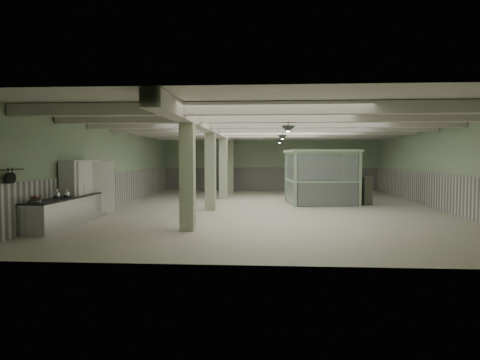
# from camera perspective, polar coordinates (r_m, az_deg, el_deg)

# --- Properties ---
(floor) EXTENTS (20.00, 20.00, 0.00)m
(floor) POSITION_cam_1_polar(r_m,az_deg,el_deg) (18.61, 4.15, -3.69)
(floor) COLOR beige
(floor) RESTS_ON ground
(ceiling) EXTENTS (14.00, 20.00, 0.02)m
(ceiling) POSITION_cam_1_polar(r_m,az_deg,el_deg) (18.54, 4.19, 7.43)
(ceiling) COLOR silver
(ceiling) RESTS_ON wall_back
(wall_back) EXTENTS (14.00, 0.02, 3.60)m
(wall_back) POSITION_cam_1_polar(r_m,az_deg,el_deg) (28.48, 4.06, 2.26)
(wall_back) COLOR #A1BA95
(wall_back) RESTS_ON floor
(wall_front) EXTENTS (14.00, 0.02, 3.60)m
(wall_front) POSITION_cam_1_polar(r_m,az_deg,el_deg) (8.49, 4.53, 0.52)
(wall_front) COLOR #A1BA95
(wall_front) RESTS_ON floor
(wall_left) EXTENTS (0.02, 20.00, 3.60)m
(wall_left) POSITION_cam_1_polar(r_m,az_deg,el_deg) (19.73, -16.63, 1.81)
(wall_left) COLOR #A1BA95
(wall_left) RESTS_ON floor
(wall_right) EXTENTS (0.02, 20.00, 3.60)m
(wall_right) POSITION_cam_1_polar(r_m,az_deg,el_deg) (19.80, 24.88, 1.66)
(wall_right) COLOR #A1BA95
(wall_right) RESTS_ON floor
(wainscot_left) EXTENTS (0.05, 19.90, 1.50)m
(wainscot_left) POSITION_cam_1_polar(r_m,az_deg,el_deg) (19.77, -16.51, -1.23)
(wainscot_left) COLOR white
(wainscot_left) RESTS_ON floor
(wainscot_right) EXTENTS (0.05, 19.90, 1.50)m
(wainscot_right) POSITION_cam_1_polar(r_m,az_deg,el_deg) (19.84, 24.74, -1.37)
(wainscot_right) COLOR white
(wainscot_right) RESTS_ON floor
(wainscot_back) EXTENTS (13.90, 0.05, 1.50)m
(wainscot_back) POSITION_cam_1_polar(r_m,az_deg,el_deg) (28.49, 4.05, 0.14)
(wainscot_back) COLOR white
(wainscot_back) RESTS_ON floor
(girder) EXTENTS (0.45, 19.90, 0.40)m
(girder) POSITION_cam_1_polar(r_m,az_deg,el_deg) (18.67, -3.56, 6.72)
(girder) COLOR beige
(girder) RESTS_ON ceiling
(beam_a) EXTENTS (13.90, 0.35, 0.32)m
(beam_a) POSITION_cam_1_polar(r_m,az_deg,el_deg) (11.05, 4.41, 9.51)
(beam_a) COLOR beige
(beam_a) RESTS_ON ceiling
(beam_b) EXTENTS (13.90, 0.35, 0.32)m
(beam_b) POSITION_cam_1_polar(r_m,az_deg,el_deg) (13.54, 4.31, 8.31)
(beam_b) COLOR beige
(beam_b) RESTS_ON ceiling
(beam_c) EXTENTS (13.90, 0.35, 0.32)m
(beam_c) POSITION_cam_1_polar(r_m,az_deg,el_deg) (16.03, 4.24, 7.48)
(beam_c) COLOR beige
(beam_c) RESTS_ON ceiling
(beam_d) EXTENTS (13.90, 0.35, 0.32)m
(beam_d) POSITION_cam_1_polar(r_m,az_deg,el_deg) (18.52, 4.19, 6.87)
(beam_d) COLOR beige
(beam_d) RESTS_ON ceiling
(beam_e) EXTENTS (13.90, 0.35, 0.32)m
(beam_e) POSITION_cam_1_polar(r_m,az_deg,el_deg) (21.02, 4.15, 6.41)
(beam_e) COLOR beige
(beam_e) RESTS_ON ceiling
(beam_f) EXTENTS (13.90, 0.35, 0.32)m
(beam_f) POSITION_cam_1_polar(r_m,az_deg,el_deg) (23.51, 4.11, 6.05)
(beam_f) COLOR beige
(beam_f) RESTS_ON ceiling
(beam_g) EXTENTS (13.90, 0.35, 0.32)m
(beam_g) POSITION_cam_1_polar(r_m,az_deg,el_deg) (26.01, 4.09, 5.76)
(beam_g) COLOR beige
(beam_g) RESTS_ON ceiling
(column_a) EXTENTS (0.42, 0.42, 3.60)m
(column_a) POSITION_cam_1_polar(r_m,az_deg,el_deg) (12.71, -7.03, 1.33)
(column_a) COLOR #A8B793
(column_a) RESTS_ON floor
(column_b) EXTENTS (0.42, 0.42, 3.60)m
(column_b) POSITION_cam_1_polar(r_m,az_deg,el_deg) (17.65, -3.96, 1.80)
(column_b) COLOR #A8B793
(column_b) RESTS_ON floor
(column_c) EXTENTS (0.42, 0.42, 3.60)m
(column_c) POSITION_cam_1_polar(r_m,az_deg,el_deg) (22.61, -2.24, 2.07)
(column_c) COLOR #A8B793
(column_c) RESTS_ON floor
(column_d) EXTENTS (0.42, 0.42, 3.60)m
(column_d) POSITION_cam_1_polar(r_m,az_deg,el_deg) (26.59, -1.33, 2.21)
(column_d) COLOR #A8B793
(column_d) RESTS_ON floor
(hook_rail) EXTENTS (0.02, 1.20, 0.02)m
(hook_rail) POSITION_cam_1_polar(r_m,az_deg,el_deg) (12.85, -28.26, 1.23)
(hook_rail) COLOR black
(hook_rail) RESTS_ON wall_left
(pendant_front) EXTENTS (0.44, 0.44, 0.22)m
(pendant_front) POSITION_cam_1_polar(r_m,az_deg,el_deg) (13.52, 6.44, 6.73)
(pendant_front) COLOR #2A392D
(pendant_front) RESTS_ON ceiling
(pendant_mid) EXTENTS (0.44, 0.44, 0.22)m
(pendant_mid) POSITION_cam_1_polar(r_m,az_deg,el_deg) (19.01, 5.69, 5.65)
(pendant_mid) COLOR #2A392D
(pendant_mid) RESTS_ON ceiling
(pendant_back) EXTENTS (0.44, 0.44, 0.22)m
(pendant_back) POSITION_cam_1_polar(r_m,az_deg,el_deg) (24.00, 5.30, 5.10)
(pendant_back) COLOR #2A392D
(pendant_back) RESTS_ON ceiling
(prep_counter) EXTENTS (0.80, 4.56, 0.91)m
(prep_counter) POSITION_cam_1_polar(r_m,az_deg,el_deg) (14.92, -21.79, -3.78)
(prep_counter) COLOR silver
(prep_counter) RESTS_ON floor
(pitcher_near) EXTENTS (0.21, 0.24, 0.28)m
(pitcher_near) POSITION_cam_1_polar(r_m,az_deg,el_deg) (14.45, -22.15, -1.68)
(pitcher_near) COLOR silver
(pitcher_near) RESTS_ON prep_counter
(pitcher_far) EXTENTS (0.29, 0.31, 0.31)m
(pitcher_far) POSITION_cam_1_polar(r_m,az_deg,el_deg) (14.11, -23.28, -1.76)
(pitcher_far) COLOR silver
(pitcher_far) RESTS_ON prep_counter
(veg_colander) EXTENTS (0.44, 0.44, 0.18)m
(veg_colander) POSITION_cam_1_polar(r_m,az_deg,el_deg) (13.29, -25.70, -2.38)
(veg_colander) COLOR #3E3E43
(veg_colander) RESTS_ON prep_counter
(orange_bowl) EXTENTS (0.22, 0.22, 0.08)m
(orange_bowl) POSITION_cam_1_polar(r_m,az_deg,el_deg) (16.46, -18.65, -1.44)
(orange_bowl) COLOR #B2B2B7
(orange_bowl) RESTS_ON prep_counter
(skillet_near) EXTENTS (0.04, 0.29, 0.29)m
(skillet_near) POSITION_cam_1_polar(r_m,az_deg,el_deg) (12.67, -28.51, 0.21)
(skillet_near) COLOR black
(skillet_near) RESTS_ON hook_rail
(skillet_far) EXTENTS (0.04, 0.29, 0.29)m
(skillet_far) POSITION_cam_1_polar(r_m,az_deg,el_deg) (12.81, -28.09, 0.25)
(skillet_far) COLOR black
(skillet_far) RESTS_ON hook_rail
(walkin_cooler) EXTENTS (1.00, 2.12, 1.95)m
(walkin_cooler) POSITION_cam_1_polar(r_m,az_deg,el_deg) (15.93, -20.34, -1.48)
(walkin_cooler) COLOR white
(walkin_cooler) RESTS_ON floor
(guard_booth) EXTENTS (3.46, 3.04, 2.53)m
(guard_booth) POSITION_cam_1_polar(r_m,az_deg,el_deg) (20.38, 10.77, 1.69)
(guard_booth) COLOR #95B490
(guard_booth) RESTS_ON floor
(filing_cabinet) EXTENTS (0.59, 0.71, 1.31)m
(filing_cabinet) POSITION_cam_1_polar(r_m,az_deg,el_deg) (20.45, 16.34, -1.36)
(filing_cabinet) COLOR #515546
(filing_cabinet) RESTS_ON floor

